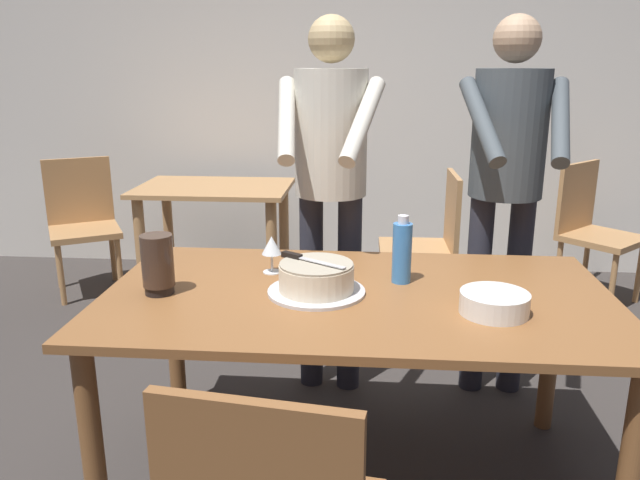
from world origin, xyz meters
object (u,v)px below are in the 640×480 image
Objects in this scene: hurricane_lamp at (158,264)px; background_chair_2 at (429,241)px; person_cutting_cake at (330,167)px; background_table at (215,210)px; background_chair_0 at (83,220)px; cake_on_platter at (316,279)px; wine_glass_near at (272,247)px; main_dining_table at (357,318)px; cake_knife at (300,258)px; background_chair_1 at (592,227)px; plate_stack at (494,303)px; water_bottle at (402,252)px; person_standing_beside at (507,168)px.

background_chair_2 is at bearing 56.98° from hurricane_lamp.
background_table is (-0.86, 1.24, -0.50)m from person_cutting_cake.
background_chair_0 is at bearing 145.65° from person_cutting_cake.
wine_glass_near is at bearing 132.20° from cake_on_platter.
wine_glass_near reaches higher than main_dining_table.
hurricane_lamp is 0.12× the size of person_cutting_cake.
background_table is at bearing 117.26° from main_dining_table.
cake_knife is 2.65m from background_chair_1.
background_chair_2 is (-1.09, -0.42, 0.00)m from background_chair_1.
plate_stack is 0.24× the size of background_chair_1.
wine_glass_near reaches higher than background_table.
background_table is at bearing 110.94° from wine_glass_near.
main_dining_table is 1.77× the size of background_table.
cake_knife is at bearing 147.04° from cake_on_platter.
plate_stack is 1.05× the size of hurricane_lamp.
cake_on_platter is 0.20× the size of person_cutting_cake.
wine_glass_near is at bearing 172.30° from water_bottle.
wine_glass_near is at bearing -69.06° from background_table.
cake_on_platter is 0.10m from cake_knife.
person_cutting_cake is 1.20m from background_chair_2.
wine_glass_near reaches higher than plate_stack.
cake_knife is 1.66× the size of wine_glass_near.
cake_on_platter is at bearing -135.89° from person_standing_beside.
background_table is (-0.67, 1.75, -0.28)m from wine_glass_near.
person_standing_beside is at bearing -24.86° from background_chair_0.
cake_on_platter is 1.43× the size of cake_knife.
plate_stack reaches higher than main_dining_table.
background_chair_1 reaches higher than cake_on_platter.
cake_on_platter is at bearing -66.33° from background_table.
background_chair_2 is at bearing -13.77° from background_table.
background_table is at bearing 166.23° from background_chair_2.
background_table is at bearing 112.58° from cake_knife.
person_standing_beside is at bearing 44.11° from cake_on_platter.
background_chair_1 is (1.05, 2.17, -0.29)m from plate_stack.
background_table is (-1.44, 2.09, -0.21)m from plate_stack.
water_bottle reaches higher than wine_glass_near.
water_bottle reaches higher than main_dining_table.
background_chair_1 reaches higher than plate_stack.
person_cutting_cake is at bearing 90.11° from cake_on_platter.
plate_stack is at bearing -14.94° from cake_knife.
water_bottle is at bearing -125.08° from background_chair_1.
background_table is (-0.80, 1.92, -0.29)m from cake_knife.
cake_knife is at bearing 9.97° from hurricane_lamp.
cake_on_platter is 0.77m from person_cutting_cake.
person_cutting_cake is 2.22m from background_chair_0.
water_bottle is 1.54m from background_chair_2.
plate_stack is at bearing -12.80° from cake_on_platter.
background_chair_1 is at bearing 53.64° from main_dining_table.
background_chair_2 is at bearing 105.32° from person_standing_beside.
cake_on_platter is 0.34× the size of background_table.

